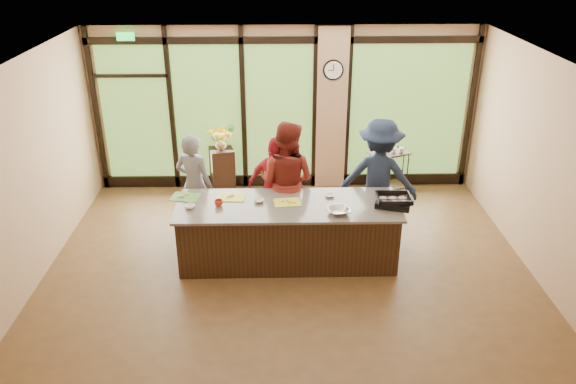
{
  "coord_description": "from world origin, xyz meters",
  "views": [
    {
      "loc": [
        -0.16,
        -6.88,
        4.52
      ],
      "look_at": [
        0.0,
        0.4,
        1.07
      ],
      "focal_mm": 35.0,
      "sensor_mm": 36.0,
      "label": 1
    }
  ],
  "objects_px": {
    "bar_cart": "(388,167)",
    "cook_right": "(379,177)",
    "cook_left": "(194,185)",
    "roasting_pan": "(393,203)",
    "island_base": "(288,233)",
    "flower_stand": "(222,170)"
  },
  "relations": [
    {
      "from": "flower_stand",
      "to": "bar_cart",
      "type": "distance_m",
      "value": 3.05
    },
    {
      "from": "roasting_pan",
      "to": "flower_stand",
      "type": "distance_m",
      "value": 3.71
    },
    {
      "from": "cook_right",
      "to": "roasting_pan",
      "type": "bearing_deg",
      "value": 107.72
    },
    {
      "from": "cook_left",
      "to": "roasting_pan",
      "type": "bearing_deg",
      "value": -174.56
    },
    {
      "from": "bar_cart",
      "to": "flower_stand",
      "type": "bearing_deg",
      "value": 151.12
    },
    {
      "from": "island_base",
      "to": "flower_stand",
      "type": "xyz_separation_m",
      "value": [
        -1.17,
        2.45,
        -0.02
      ]
    },
    {
      "from": "cook_right",
      "to": "roasting_pan",
      "type": "distance_m",
      "value": 0.94
    },
    {
      "from": "island_base",
      "to": "cook_left",
      "type": "relative_size",
      "value": 1.83
    },
    {
      "from": "bar_cart",
      "to": "cook_right",
      "type": "bearing_deg",
      "value": -131.39
    },
    {
      "from": "island_base",
      "to": "bar_cart",
      "type": "relative_size",
      "value": 3.29
    },
    {
      "from": "roasting_pan",
      "to": "flower_stand",
      "type": "height_order",
      "value": "roasting_pan"
    },
    {
      "from": "cook_left",
      "to": "cook_right",
      "type": "xyz_separation_m",
      "value": [
        2.9,
        0.01,
        0.1
      ]
    },
    {
      "from": "roasting_pan",
      "to": "bar_cart",
      "type": "xyz_separation_m",
      "value": [
        0.37,
        2.24,
        -0.4
      ]
    },
    {
      "from": "cook_left",
      "to": "bar_cart",
      "type": "relative_size",
      "value": 1.79
    },
    {
      "from": "cook_right",
      "to": "bar_cart",
      "type": "xyz_separation_m",
      "value": [
        0.42,
        1.3,
        -0.38
      ]
    },
    {
      "from": "cook_right",
      "to": "bar_cart",
      "type": "height_order",
      "value": "cook_right"
    },
    {
      "from": "cook_right",
      "to": "island_base",
      "type": "bearing_deg",
      "value": 45.46
    },
    {
      "from": "island_base",
      "to": "cook_right",
      "type": "distance_m",
      "value": 1.76
    },
    {
      "from": "cook_right",
      "to": "flower_stand",
      "type": "height_order",
      "value": "cook_right"
    },
    {
      "from": "cook_left",
      "to": "cook_right",
      "type": "relative_size",
      "value": 0.89
    },
    {
      "from": "island_base",
      "to": "flower_stand",
      "type": "relative_size",
      "value": 3.69
    },
    {
      "from": "cook_right",
      "to": "cook_left",
      "type": "bearing_deg",
      "value": 14.93
    }
  ]
}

